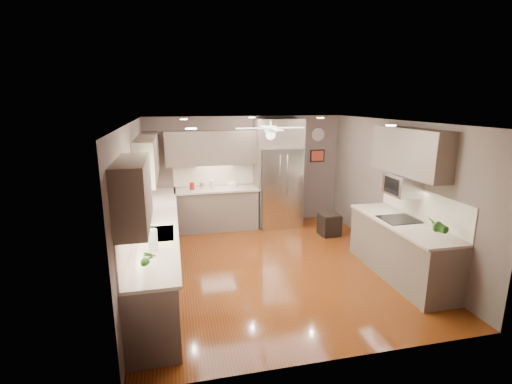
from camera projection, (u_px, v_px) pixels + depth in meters
name	position (u px, v px, depth m)	size (l,w,h in m)	color
floor	(274.00, 266.00, 6.51)	(5.00, 5.00, 0.00)	#50210A
ceiling	(276.00, 122.00, 5.92)	(5.00, 5.00, 0.00)	white
wall_back	(246.00, 171.00, 8.59)	(4.50, 4.50, 0.00)	brown
wall_front	(339.00, 256.00, 3.85)	(4.50, 4.50, 0.00)	brown
wall_left	(135.00, 205.00, 5.73)	(5.00, 5.00, 0.00)	brown
wall_right	(394.00, 190.00, 6.70)	(5.00, 5.00, 0.00)	brown
canister_a	(192.00, 186.00, 8.08)	(0.10, 0.10, 0.16)	maroon
canister_b	(202.00, 186.00, 8.14)	(0.08, 0.08, 0.13)	silver
canister_c	(212.00, 185.00, 8.17)	(0.11, 0.11, 0.18)	#C1AC91
soap_bottle	(147.00, 216.00, 5.87)	(0.09, 0.09, 0.20)	white
potted_plant_left	(148.00, 259.00, 4.17)	(0.16, 0.11, 0.31)	#265919
potted_plant_right	(436.00, 226.00, 5.18)	(0.20, 0.16, 0.37)	#265919
bowl	(232.00, 186.00, 8.31)	(0.22, 0.22, 0.06)	#C1AC91
left_run	(158.00, 246.00, 6.12)	(0.65, 4.70, 1.45)	brown
back_run	(217.00, 208.00, 8.33)	(1.85, 0.65, 1.45)	brown
uppers	(224.00, 156.00, 6.58)	(4.50, 4.70, 0.95)	brown
window	(132.00, 194.00, 5.20)	(0.05, 1.12, 0.92)	#BFF2B2
sink	(156.00, 236.00, 5.41)	(0.50, 0.70, 0.32)	silver
refrigerator	(279.00, 175.00, 8.43)	(1.06, 0.75, 2.45)	silver
right_run	(401.00, 248.00, 6.06)	(0.70, 2.20, 1.45)	brown
microwave	(403.00, 185.00, 6.08)	(0.43, 0.55, 0.34)	silver
ceiling_fan	(271.00, 131.00, 6.25)	(1.18, 1.18, 0.32)	white
recessed_lights	(267.00, 121.00, 6.29)	(2.84, 3.14, 0.01)	white
wall_clock	(318.00, 135.00, 8.76)	(0.30, 0.03, 0.30)	white
framed_print	(317.00, 156.00, 8.87)	(0.36, 0.03, 0.30)	black
stool	(329.00, 224.00, 7.98)	(0.42, 0.42, 0.48)	black
paper_towel	(153.00, 239.00, 4.78)	(0.12, 0.12, 0.29)	white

